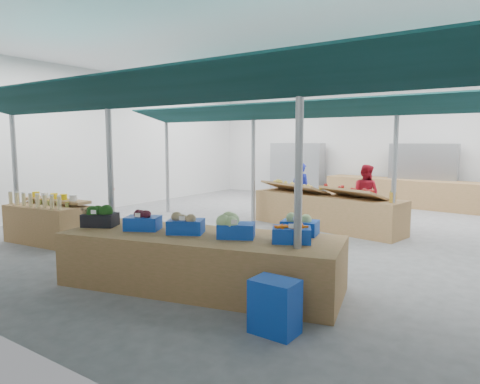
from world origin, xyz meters
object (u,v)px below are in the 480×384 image
at_px(vendor_left, 301,190).
at_px(bottle_shelf, 48,222).
at_px(veg_counter, 200,261).
at_px(crate_stack, 275,307).
at_px(fruit_counter, 326,212).
at_px(vendor_right, 365,194).

bearing_deg(vendor_left, bottle_shelf, 72.76).
distance_m(veg_counter, crate_stack, 1.77).
relative_size(fruit_counter, crate_stack, 6.25).
bearing_deg(fruit_counter, crate_stack, -61.80).
relative_size(crate_stack, vendor_left, 0.40).
distance_m(fruit_counter, vendor_left, 1.67).
distance_m(veg_counter, fruit_counter, 4.99).
relative_size(vendor_left, vendor_right, 1.00).
relative_size(crate_stack, vendor_right, 0.40).
distance_m(bottle_shelf, vendor_left, 6.47).
distance_m(bottle_shelf, vendor_right, 7.48).
distance_m(veg_counter, vendor_left, 6.25).
height_order(crate_stack, vendor_left, vendor_left).
distance_m(fruit_counter, vendor_right, 1.30).
relative_size(bottle_shelf, vendor_left, 1.21).
distance_m(veg_counter, vendor_right, 6.12).
bearing_deg(bottle_shelf, crate_stack, -15.82).
xyz_separation_m(bottle_shelf, vendor_left, (3.02, 5.71, 0.33)).
height_order(bottle_shelf, vendor_right, vendor_right).
height_order(bottle_shelf, veg_counter, bottle_shelf).
bearing_deg(crate_stack, bottle_shelf, 169.85).
xyz_separation_m(bottle_shelf, vendor_right, (4.82, 5.71, 0.33)).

